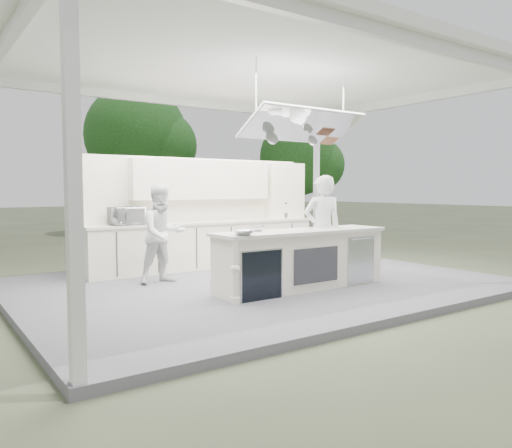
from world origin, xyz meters
TOP-DOWN VIEW (x-y plane):
  - ground at (0.00, 0.00)m, footprint 90.00×90.00m
  - stage_deck at (0.00, 0.00)m, footprint 8.00×6.00m
  - tent at (0.00, -0.01)m, footprint 8.20×6.20m
  - demo_island at (0.18, -0.91)m, footprint 3.10×0.79m
  - back_counter at (0.00, 1.90)m, footprint 5.08×0.72m
  - back_wall_unit at (0.44, 2.11)m, footprint 5.05×0.48m
  - tree_cluster at (-0.16, 9.77)m, footprint 19.55×9.40m
  - head_chef at (0.83, -0.70)m, footprint 0.78×0.64m
  - sous_chef at (-1.45, 0.82)m, footprint 0.87×0.70m
  - toaster_oven at (-1.70, 1.83)m, footprint 0.67×0.51m
  - bowl_large at (-1.10, -1.15)m, footprint 0.41×0.41m
  - bowl_small at (-0.53, -0.68)m, footprint 0.24×0.24m

SIDE VIEW (x-z plane):
  - ground at x=0.00m, z-range 0.00..0.00m
  - stage_deck at x=0.00m, z-range 0.00..0.12m
  - demo_island at x=0.18m, z-range 0.12..1.07m
  - back_counter at x=0.00m, z-range 0.12..1.07m
  - sous_chef at x=-1.45m, z-range 0.12..1.81m
  - head_chef at x=0.83m, z-range 0.12..1.97m
  - bowl_small at x=-0.53m, z-range 1.07..1.13m
  - bowl_large at x=-1.10m, z-range 1.07..1.15m
  - toaster_oven at x=-1.70m, z-range 1.07..1.40m
  - back_wall_unit at x=0.44m, z-range 0.45..2.70m
  - tree_cluster at x=-0.16m, z-range 0.36..6.21m
  - tent at x=0.00m, z-range 1.78..5.64m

